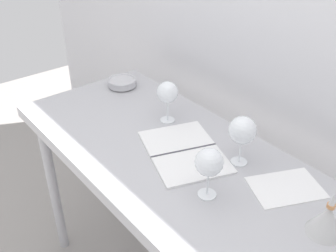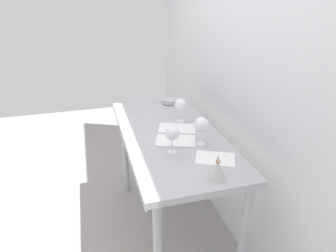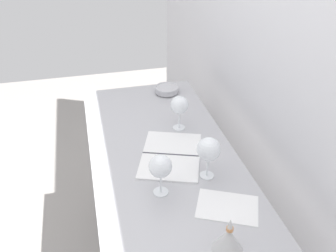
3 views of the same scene
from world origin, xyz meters
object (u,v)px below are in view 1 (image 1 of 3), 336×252
(wine_glass_near_right, at_px, (209,163))
(decanter_funnel, at_px, (327,220))
(tasting_bowl, at_px, (122,82))
(open_notebook, at_px, (184,151))
(wine_glass_far_left, at_px, (167,93))
(wine_glass_far_right, at_px, (242,131))
(tasting_sheet_upper, at_px, (286,187))

(wine_glass_near_right, relative_size, decanter_funnel, 1.23)
(tasting_bowl, distance_m, decanter_funnel, 1.17)
(open_notebook, bearing_deg, wine_glass_far_left, 175.98)
(wine_glass_near_right, distance_m, decanter_funnel, 0.37)
(wine_glass_far_left, distance_m, tasting_bowl, 0.41)
(decanter_funnel, bearing_deg, wine_glass_far_right, 171.30)
(wine_glass_far_right, xyz_separation_m, wine_glass_near_right, (0.05, -0.21, -0.01))
(open_notebook, distance_m, decanter_funnel, 0.56)
(wine_glass_far_right, distance_m, decanter_funnel, 0.39)
(wine_glass_near_right, height_order, decanter_funnel, wine_glass_near_right)
(wine_glass_near_right, bearing_deg, wine_glass_far_left, 156.31)
(wine_glass_near_right, bearing_deg, tasting_bowl, 164.88)
(wine_glass_far_left, relative_size, decanter_funnel, 1.24)
(wine_glass_near_right, height_order, open_notebook, wine_glass_near_right)
(wine_glass_far_right, bearing_deg, wine_glass_far_left, -177.71)
(tasting_sheet_upper, bearing_deg, tasting_bowl, -154.61)
(wine_glass_far_right, height_order, wine_glass_near_right, wine_glass_far_right)
(wine_glass_near_right, height_order, tasting_bowl, wine_glass_near_right)
(open_notebook, relative_size, decanter_funnel, 2.98)
(wine_glass_far_right, relative_size, tasting_bowl, 1.30)
(wine_glass_far_left, height_order, tasting_sheet_upper, wine_glass_far_left)
(wine_glass_far_left, bearing_deg, tasting_bowl, 175.38)
(open_notebook, height_order, decanter_funnel, decanter_funnel)
(decanter_funnel, bearing_deg, tasting_sheet_upper, 158.21)
(open_notebook, distance_m, tasting_sheet_upper, 0.39)
(wine_glass_far_right, bearing_deg, tasting_sheet_upper, 4.92)
(wine_glass_far_right, relative_size, tasting_sheet_upper, 0.81)
(wine_glass_far_right, xyz_separation_m, decanter_funnel, (0.38, -0.06, -0.08))
(wine_glass_far_left, distance_m, decanter_funnel, 0.78)
(open_notebook, height_order, tasting_sheet_upper, open_notebook)
(wine_glass_far_left, relative_size, open_notebook, 0.42)
(wine_glass_far_right, distance_m, open_notebook, 0.24)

